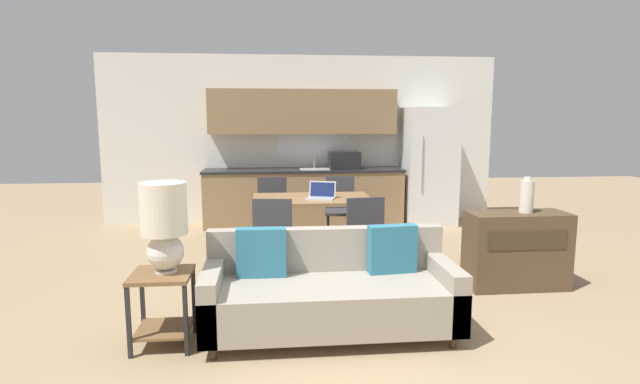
% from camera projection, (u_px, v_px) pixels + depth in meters
% --- Properties ---
extents(ground_plane, '(20.00, 20.00, 0.00)m').
position_uv_depth(ground_plane, '(342.00, 344.00, 3.81)').
color(ground_plane, '#9E8460').
extents(wall_back, '(6.40, 0.07, 2.70)m').
position_uv_depth(wall_back, '(302.00, 139.00, 8.17)').
color(wall_back, silver).
rests_on(wall_back, ground_plane).
extents(kitchen_counter, '(3.15, 0.65, 2.15)m').
position_uv_depth(kitchen_counter, '(304.00, 172.00, 7.95)').
color(kitchen_counter, '#8E704C').
rests_on(kitchen_counter, ground_plane).
extents(refrigerator, '(0.79, 0.75, 1.87)m').
position_uv_depth(refrigerator, '(429.00, 166.00, 8.03)').
color(refrigerator, white).
rests_on(refrigerator, ground_plane).
extents(dining_table, '(1.41, 0.86, 0.76)m').
position_uv_depth(dining_table, '(312.00, 203.00, 5.99)').
color(dining_table, olive).
rests_on(dining_table, ground_plane).
extents(couch, '(1.97, 0.80, 0.83)m').
position_uv_depth(couch, '(330.00, 291.00, 4.00)').
color(couch, '#3D2D1E').
rests_on(couch, ground_plane).
extents(side_table, '(0.44, 0.44, 0.56)m').
position_uv_depth(side_table, '(163.00, 297.00, 3.75)').
color(side_table, brown).
rests_on(side_table, ground_plane).
extents(table_lamp, '(0.34, 0.34, 0.68)m').
position_uv_depth(table_lamp, '(164.00, 222.00, 3.69)').
color(table_lamp, silver).
rests_on(table_lamp, side_table).
extents(credenza, '(0.99, 0.43, 0.77)m').
position_uv_depth(credenza, '(516.00, 250.00, 5.04)').
color(credenza, brown).
rests_on(credenza, ground_plane).
extents(vase, '(0.14, 0.14, 0.36)m').
position_uv_depth(vase, '(527.00, 196.00, 4.97)').
color(vase, beige).
rests_on(vase, credenza).
extents(dining_chair_near_left, '(0.48, 0.48, 0.90)m').
position_uv_depth(dining_chair_near_left, '(274.00, 235.00, 5.18)').
color(dining_chair_near_left, '#38383D').
rests_on(dining_chair_near_left, ground_plane).
extents(dining_chair_near_right, '(0.46, 0.46, 0.90)m').
position_uv_depth(dining_chair_near_right, '(362.00, 233.00, 5.26)').
color(dining_chair_near_right, '#38383D').
rests_on(dining_chair_near_right, ground_plane).
extents(dining_chair_far_right, '(0.46, 0.46, 0.90)m').
position_uv_depth(dining_chair_far_right, '(340.00, 206.00, 6.86)').
color(dining_chair_far_right, '#38383D').
rests_on(dining_chair_far_right, ground_plane).
extents(dining_chair_far_left, '(0.46, 0.46, 0.90)m').
position_uv_depth(dining_chair_far_left, '(273.00, 208.00, 6.76)').
color(dining_chair_far_left, '#38383D').
rests_on(dining_chair_far_left, ground_plane).
extents(laptop, '(0.38, 0.34, 0.20)m').
position_uv_depth(laptop, '(321.00, 194.00, 5.91)').
color(laptop, '#B7BABC').
rests_on(laptop, dining_table).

